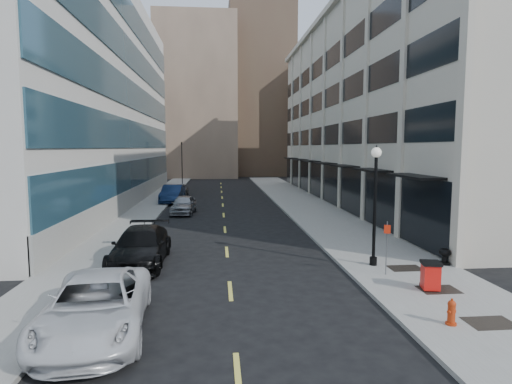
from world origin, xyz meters
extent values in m
plane|color=black|center=(0.00, 0.00, 0.00)|extent=(160.00, 160.00, 0.00)
cube|color=gray|center=(7.50, 20.00, 0.07)|extent=(5.00, 80.00, 0.15)
cube|color=gray|center=(-6.50, 20.00, 0.07)|extent=(3.00, 80.00, 0.15)
cube|color=#B5AD99|center=(17.00, 27.00, 9.00)|extent=(14.00, 46.00, 18.00)
cube|color=black|center=(10.02, 27.00, 2.00)|extent=(0.18, 46.00, 3.60)
cube|color=#B5AD99|center=(9.85, 27.00, 18.00)|extent=(0.60, 46.40, 0.50)
cube|color=black|center=(10.03, 27.00, 6.50)|extent=(0.12, 46.00, 1.80)
cube|color=black|center=(10.03, 27.00, 10.00)|extent=(0.12, 46.00, 1.80)
cube|color=black|center=(10.03, 27.00, 13.50)|extent=(0.12, 46.00, 1.80)
cube|color=#B5AD99|center=(10.00, 4.00, 9.00)|extent=(0.35, 0.60, 18.00)
cube|color=#B5AD99|center=(10.00, 10.00, 9.00)|extent=(0.35, 0.60, 18.00)
cube|color=#B5AD99|center=(10.00, 16.00, 9.00)|extent=(0.35, 0.60, 18.00)
cube|color=#B5AD99|center=(10.00, 22.00, 9.00)|extent=(0.35, 0.60, 18.00)
cube|color=#B5AD99|center=(10.00, 28.00, 9.00)|extent=(0.35, 0.60, 18.00)
cube|color=#B5AD99|center=(10.00, 34.00, 9.00)|extent=(0.35, 0.60, 18.00)
cube|color=#B5AD99|center=(10.00, 40.00, 9.00)|extent=(0.35, 0.60, 18.00)
cube|color=#B5AD99|center=(10.00, 46.00, 9.00)|extent=(0.35, 0.60, 18.00)
cube|color=black|center=(9.35, 7.00, 3.90)|extent=(1.30, 4.00, 0.12)
cube|color=black|center=(9.35, 13.00, 3.90)|extent=(1.30, 4.00, 0.12)
cube|color=black|center=(9.35, 19.00, 3.90)|extent=(1.30, 4.00, 0.12)
cube|color=black|center=(9.35, 25.00, 3.90)|extent=(1.30, 4.00, 0.12)
cube|color=black|center=(9.35, 31.00, 3.90)|extent=(1.30, 4.00, 0.12)
cube|color=black|center=(9.35, 37.00, 3.90)|extent=(1.30, 4.00, 0.12)
cube|color=black|center=(9.35, 43.00, 3.90)|extent=(1.30, 4.00, 0.12)
cube|color=beige|center=(-16.00, 27.00, 10.00)|extent=(16.00, 46.00, 20.00)
cube|color=gray|center=(-7.96, 27.00, 0.90)|extent=(0.20, 46.00, 1.80)
cube|color=#2A5062|center=(-7.97, 27.00, 3.00)|extent=(0.14, 45.60, 2.40)
cube|color=#2A5062|center=(-7.97, 27.00, 6.50)|extent=(0.14, 45.60, 2.40)
cube|color=#2A5062|center=(-7.97, 27.00, 10.00)|extent=(0.14, 45.60, 2.40)
cube|color=#2A5062|center=(-7.97, 27.00, 13.50)|extent=(0.14, 45.60, 2.40)
cube|color=#2A5062|center=(-7.97, 27.00, 17.00)|extent=(0.14, 45.60, 2.40)
cube|color=#967A62|center=(-4.00, 68.00, 14.00)|extent=(14.00, 18.00, 28.00)
cube|color=brown|center=(8.00, 72.00, 17.00)|extent=(12.00, 16.00, 34.00)
cube|color=#967A62|center=(-14.00, 78.00, 11.00)|extent=(12.00, 14.00, 22.00)
cube|color=#B5AD99|center=(18.00, 66.00, 10.00)|extent=(10.00, 14.00, 20.00)
cube|color=black|center=(7.60, -2.00, 0.15)|extent=(1.40, 1.00, 0.01)
cube|color=black|center=(7.60, 1.00, 0.15)|extent=(1.40, 1.00, 0.01)
cube|color=black|center=(7.60, 3.80, 0.15)|extent=(1.40, 1.00, 0.01)
cube|color=#D8CC4C|center=(0.00, -4.00, 0.01)|extent=(0.15, 2.20, 0.01)
cube|color=#D8CC4C|center=(0.00, 2.00, 0.01)|extent=(0.15, 2.20, 0.01)
cube|color=#D8CC4C|center=(0.00, 8.00, 0.01)|extent=(0.15, 2.20, 0.01)
cube|color=#D8CC4C|center=(0.00, 14.00, 0.01)|extent=(0.15, 2.20, 0.01)
cube|color=#D8CC4C|center=(0.00, 20.00, 0.01)|extent=(0.15, 2.20, 0.01)
cube|color=#D8CC4C|center=(0.00, 26.00, 0.01)|extent=(0.15, 2.20, 0.01)
cube|color=#D8CC4C|center=(0.00, 32.00, 0.01)|extent=(0.15, 2.20, 0.01)
cube|color=#D8CC4C|center=(0.00, 38.00, 0.01)|extent=(0.15, 2.20, 0.01)
cube|color=#D8CC4C|center=(0.00, 44.00, 0.01)|extent=(0.15, 2.20, 0.01)
cube|color=#D8CC4C|center=(0.00, 50.00, 0.01)|extent=(0.15, 2.20, 0.01)
cylinder|color=black|center=(-5.50, 48.00, 3.00)|extent=(0.12, 0.12, 6.00)
imported|color=black|center=(-5.50, 48.00, 5.99)|extent=(0.66, 0.66, 1.98)
imported|color=silver|center=(-3.93, -1.39, 0.83)|extent=(3.29, 6.20, 1.66)
imported|color=black|center=(-3.97, 6.00, 0.83)|extent=(2.35, 5.73, 1.66)
imported|color=gray|center=(-3.20, 21.00, 0.75)|extent=(2.13, 4.55, 1.51)
imported|color=#122346|center=(-4.80, 28.00, 0.86)|extent=(2.09, 5.32, 1.72)
imported|color=slate|center=(-4.58, 33.06, 0.71)|extent=(1.90, 4.27, 1.43)
cylinder|color=red|center=(6.37, -2.00, 0.18)|extent=(0.32, 0.32, 0.06)
cylinder|color=red|center=(6.37, -2.00, 0.48)|extent=(0.22, 0.22, 0.54)
sphere|color=red|center=(6.37, -2.00, 0.77)|extent=(0.24, 0.24, 0.24)
cylinder|color=red|center=(6.37, -2.00, 0.89)|extent=(0.07, 0.07, 0.10)
cylinder|color=red|center=(6.37, -2.00, 0.55)|extent=(0.30, 0.21, 0.11)
cylinder|color=red|center=(6.37, -2.02, 0.55)|extent=(0.20, 0.20, 0.15)
cube|color=red|center=(7.27, 1.00, 0.66)|extent=(0.68, 0.68, 0.93)
cube|color=black|center=(7.27, 1.00, 1.16)|extent=(0.77, 0.77, 0.11)
cylinder|color=black|center=(7.08, 1.31, 0.25)|extent=(0.06, 0.20, 0.20)
cylinder|color=black|center=(7.46, 1.31, 0.25)|extent=(0.06, 0.20, 0.20)
cylinder|color=black|center=(6.40, 4.43, 0.33)|extent=(0.32, 0.32, 0.36)
cylinder|color=black|center=(6.40, 4.43, 2.66)|extent=(0.14, 0.14, 4.62)
sphere|color=silver|center=(6.40, 4.43, 5.12)|extent=(0.44, 0.44, 0.44)
cone|color=black|center=(6.40, 4.43, 5.37)|extent=(0.12, 0.12, 0.18)
cylinder|color=slate|center=(6.40, 3.00, 1.25)|extent=(0.04, 0.04, 2.21)
cube|color=red|center=(6.40, 2.98, 2.04)|extent=(0.25, 0.13, 0.35)
cube|color=black|center=(9.60, 4.24, 0.21)|extent=(0.48, 0.48, 0.11)
cylinder|color=black|center=(9.60, 4.24, 0.43)|extent=(0.25, 0.25, 0.38)
ellipsoid|color=black|center=(9.60, 4.24, 0.70)|extent=(0.53, 0.53, 0.37)
camera|label=1|loc=(-0.42, -13.53, 5.34)|focal=30.00mm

